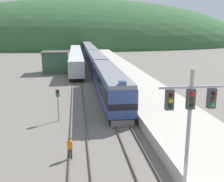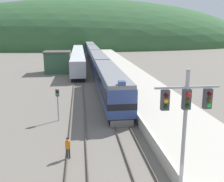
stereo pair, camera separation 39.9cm
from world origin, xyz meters
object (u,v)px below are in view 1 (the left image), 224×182
at_px(carriage_fifth, 85,45).
at_px(carriage_second, 97,63).
at_px(signal_mast_main, 190,115).
at_px(track_worker, 70,147).
at_px(carriage_fourth, 88,48).
at_px(siding_train, 76,58).
at_px(signal_post_siding, 58,98).
at_px(carriage_third, 91,54).
at_px(express_train_lead_car, 110,84).

bearing_deg(carriage_fifth, carriage_second, -90.00).
relative_size(signal_mast_main, track_worker, 4.56).
distance_m(carriage_fourth, carriage_fifth, 20.75).
bearing_deg(signal_mast_main, siding_train, 95.72).
relative_size(signal_post_siding, track_worker, 2.08).
bearing_deg(carriage_fourth, signal_mast_main, -89.11).
distance_m(carriage_third, carriage_fifth, 41.50).
bearing_deg(track_worker, signal_mast_main, -43.89).
bearing_deg(carriage_fifth, signal_mast_main, -89.28).
height_order(siding_train, signal_mast_main, signal_mast_main).
height_order(carriage_third, signal_mast_main, signal_mast_main).
xyz_separation_m(carriage_fifth, signal_post_siding, (-6.25, -90.85, 0.19)).
bearing_deg(carriage_fourth, signal_post_siding, -95.09).
height_order(carriage_second, signal_mast_main, signal_mast_main).
distance_m(carriage_second, carriage_third, 20.75).
height_order(carriage_second, track_worker, carriage_second).
relative_size(carriage_second, track_worker, 12.13).
bearing_deg(carriage_third, track_worker, -94.89).
relative_size(carriage_third, carriage_fourth, 1.00).
xyz_separation_m(carriage_second, signal_post_siding, (-6.25, -28.60, 0.19)).
xyz_separation_m(signal_mast_main, signal_post_siding, (-7.56, 14.36, -2.67)).
distance_m(carriage_second, signal_mast_main, 43.07).
distance_m(carriage_second, track_worker, 37.29).
relative_size(carriage_fourth, carriage_fifth, 1.00).
relative_size(carriage_third, carriage_fifth, 1.00).
height_order(express_train_lead_car, carriage_second, express_train_lead_car).
relative_size(carriage_third, track_worker, 12.13).
distance_m(siding_train, track_worker, 49.92).
xyz_separation_m(carriage_second, carriage_fourth, (0.00, 41.50, 0.00)).
xyz_separation_m(carriage_second, carriage_third, (0.00, 20.75, 0.00)).
height_order(carriage_fourth, carriage_fifth, same).
xyz_separation_m(signal_post_siding, track_worker, (1.32, -8.34, -1.53)).
bearing_deg(carriage_second, signal_post_siding, -102.33).
xyz_separation_m(carriage_fourth, siding_train, (-4.29, -28.54, -0.32)).
bearing_deg(signal_post_siding, carriage_fifth, 86.06).
distance_m(carriage_second, siding_train, 13.65).
xyz_separation_m(carriage_second, siding_train, (-4.29, 12.96, -0.32)).
relative_size(express_train_lead_car, signal_mast_main, 2.76).
relative_size(carriage_third, siding_train, 0.44).
relative_size(carriage_second, carriage_fifth, 1.00).
distance_m(express_train_lead_car, track_worker, 16.39).
bearing_deg(carriage_fourth, carriage_fifth, 90.00).
height_order(carriage_fifth, signal_mast_main, signal_mast_main).
bearing_deg(carriage_fifth, express_train_lead_car, -90.00).
relative_size(express_train_lead_car, carriage_fifth, 1.04).
bearing_deg(carriage_fourth, siding_train, -98.54).
xyz_separation_m(carriage_fifth, siding_train, (-4.29, -49.29, -0.32)).
distance_m(express_train_lead_car, carriage_third, 42.13).
distance_m(carriage_third, carriage_fourth, 20.75).
height_order(carriage_third, signal_post_siding, carriage_third).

